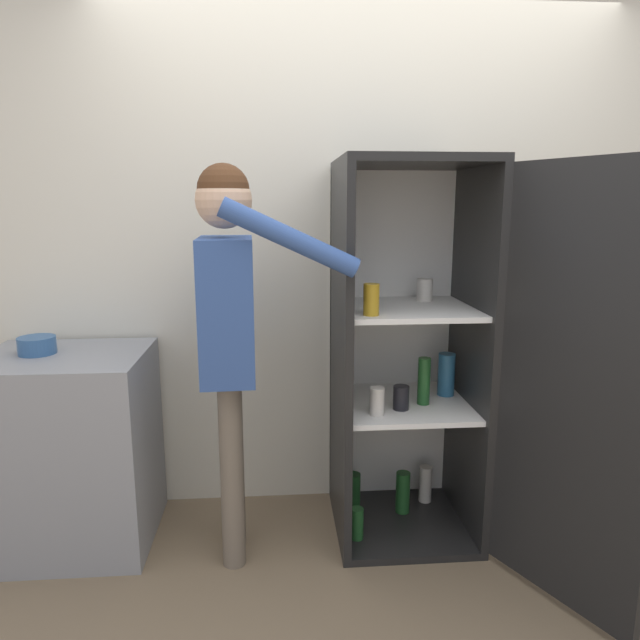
# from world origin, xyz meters

# --- Properties ---
(ground_plane) EXTENTS (12.00, 12.00, 0.00)m
(ground_plane) POSITION_xyz_m (0.00, 0.00, 0.00)
(ground_plane) COLOR #7A664C
(wall_back) EXTENTS (7.00, 0.06, 2.55)m
(wall_back) POSITION_xyz_m (0.00, 0.98, 1.27)
(wall_back) COLOR silver
(wall_back) RESTS_ON ground_plane
(refrigerator) EXTENTS (0.98, 1.22, 1.75)m
(refrigerator) POSITION_xyz_m (0.29, 0.53, 0.86)
(refrigerator) COLOR black
(refrigerator) RESTS_ON ground_plane
(person) EXTENTS (0.64, 0.51, 1.71)m
(person) POSITION_xyz_m (-0.62, 0.45, 1.11)
(person) COLOR #726656
(person) RESTS_ON ground_plane
(counter) EXTENTS (0.72, 0.61, 0.90)m
(counter) POSITION_xyz_m (-1.38, 0.62, 0.45)
(counter) COLOR gray
(counter) RESTS_ON ground_plane
(bowl) EXTENTS (0.16, 0.16, 0.08)m
(bowl) POSITION_xyz_m (-1.48, 0.64, 0.94)
(bowl) COLOR #335B8E
(bowl) RESTS_ON counter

